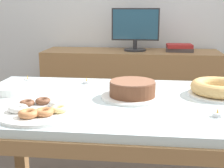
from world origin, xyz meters
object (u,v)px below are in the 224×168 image
at_px(tealight_near_front, 87,82).
at_px(tealight_centre, 217,114).
at_px(computer_monitor, 135,30).
at_px(cake_chocolate_round, 132,90).
at_px(tealight_near_cakes, 28,80).
at_px(cake_golden_bundt, 219,89).
at_px(plate_stack, 11,89).
at_px(pastry_platter, 40,110).
at_px(book_stack, 179,48).

relative_size(tealight_near_front, tealight_centre, 1.00).
xyz_separation_m(computer_monitor, tealight_centre, (0.40, -1.59, -0.23)).
height_order(cake_chocolate_round, tealight_near_cakes, cake_chocolate_round).
height_order(cake_golden_bundt, tealight_near_front, cake_golden_bundt).
height_order(computer_monitor, plate_stack, computer_monitor).
relative_size(computer_monitor, cake_chocolate_round, 1.40).
bearing_deg(pastry_platter, cake_chocolate_round, 36.11).
distance_m(pastry_platter, tealight_near_front, 0.54).
bearing_deg(computer_monitor, cake_golden_bundt, -69.65).
height_order(book_stack, cake_golden_bundt, book_stack).
distance_m(computer_monitor, pastry_platter, 1.68).
distance_m(plate_stack, tealight_near_front, 0.42).
distance_m(pastry_platter, tealight_near_cakes, 0.62).
xyz_separation_m(book_stack, cake_chocolate_round, (-0.35, -1.36, -0.04)).
distance_m(pastry_platter, plate_stack, 0.40).
distance_m(computer_monitor, book_stack, 0.43).
relative_size(book_stack, tealight_near_front, 6.15).
bearing_deg(cake_chocolate_round, tealight_centre, -32.98).
distance_m(tealight_centre, tealight_near_cakes, 1.12).
xyz_separation_m(cake_chocolate_round, tealight_near_cakes, (-0.64, 0.28, -0.03)).
bearing_deg(pastry_platter, computer_monitor, 78.66).
relative_size(cake_chocolate_round, tealight_near_front, 7.57).
bearing_deg(cake_golden_bundt, book_stack, 93.42).
height_order(cake_golden_bundt, pastry_platter, cake_golden_bundt).
distance_m(computer_monitor, cake_chocolate_round, 1.37).
bearing_deg(pastry_platter, cake_golden_bundt, 24.26).
distance_m(book_stack, tealight_centre, 1.59).
relative_size(cake_golden_bundt, tealight_near_cakes, 7.47).
distance_m(computer_monitor, plate_stack, 1.47).
bearing_deg(computer_monitor, tealight_centre, -75.85).
xyz_separation_m(plate_stack, tealight_near_front, (0.35, 0.24, -0.01)).
relative_size(cake_chocolate_round, pastry_platter, 0.84).
height_order(computer_monitor, tealight_near_cakes, computer_monitor).
bearing_deg(tealight_near_cakes, cake_golden_bundt, -10.40).
bearing_deg(cake_golden_bundt, computer_monitor, 110.35).
bearing_deg(cake_chocolate_round, tealight_near_front, 136.43).
height_order(plate_stack, tealight_near_cakes, plate_stack).
bearing_deg(tealight_near_front, tealight_near_cakes, 176.99).
distance_m(computer_monitor, tealight_centre, 1.66).
xyz_separation_m(book_stack, plate_stack, (-0.98, -1.33, -0.06)).
height_order(cake_chocolate_round, pastry_platter, cake_chocolate_round).
bearing_deg(book_stack, cake_golden_bundt, -86.58).
distance_m(tealight_near_front, tealight_near_cakes, 0.36).
bearing_deg(tealight_near_cakes, tealight_near_front, -3.01).
bearing_deg(pastry_platter, tealight_centre, 3.21).
relative_size(cake_golden_bundt, tealight_near_front, 7.47).
bearing_deg(cake_chocolate_round, computer_monitor, 91.91).
height_order(computer_monitor, tealight_centre, computer_monitor).
distance_m(computer_monitor, tealight_near_front, 1.14).
relative_size(pastry_platter, tealight_near_front, 9.03).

